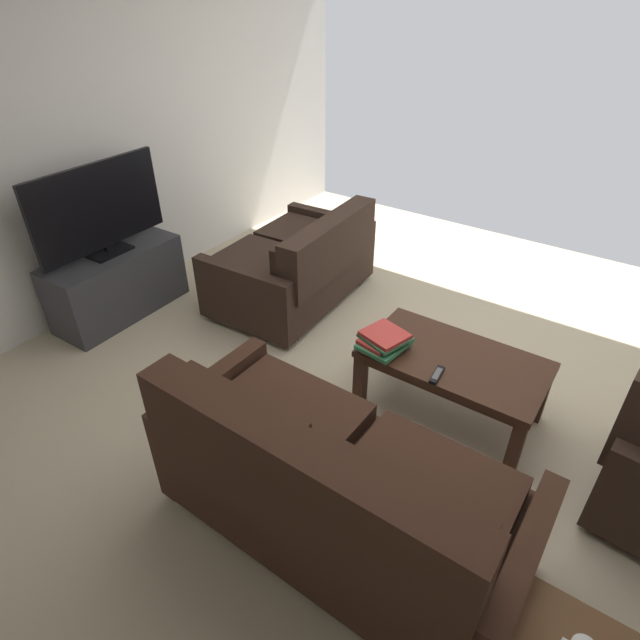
# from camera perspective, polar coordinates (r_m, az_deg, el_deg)

# --- Properties ---
(ground_plane) EXTENTS (5.38, 5.58, 0.01)m
(ground_plane) POSITION_cam_1_polar(r_m,az_deg,el_deg) (3.58, 10.09, -7.09)
(ground_plane) COLOR beige
(wall_right) EXTENTS (0.12, 5.58, 2.54)m
(wall_right) POSITION_cam_1_polar(r_m,az_deg,el_deg) (4.61, -21.22, 18.62)
(wall_right) COLOR white
(wall_right) RESTS_ON ground
(sofa_main) EXTENTS (1.74, 0.83, 0.93)m
(sofa_main) POSITION_cam_1_polar(r_m,az_deg,el_deg) (2.44, 1.31, -18.24)
(sofa_main) COLOR black
(sofa_main) RESTS_ON ground
(loveseat_near) EXTENTS (0.96, 1.41, 0.80)m
(loveseat_near) POSITION_cam_1_polar(r_m,az_deg,el_deg) (4.26, -2.52, 6.22)
(loveseat_near) COLOR black
(loveseat_near) RESTS_ON ground
(coffee_table) EXTENTS (1.07, 0.60, 0.44)m
(coffee_table) POSITION_cam_1_polar(r_m,az_deg,el_deg) (3.19, 14.61, -5.00)
(coffee_table) COLOR #3D2316
(coffee_table) RESTS_ON ground
(tv_stand) EXTENTS (0.46, 1.07, 0.54)m
(tv_stand) POSITION_cam_1_polar(r_m,az_deg,el_deg) (4.43, -21.61, 3.84)
(tv_stand) COLOR #38383D
(tv_stand) RESTS_ON ground
(flat_tv) EXTENTS (0.21, 1.08, 0.68)m
(flat_tv) POSITION_cam_1_polar(r_m,az_deg,el_deg) (4.17, -23.43, 11.31)
(flat_tv) COLOR black
(flat_tv) RESTS_ON tv_stand
(book_stack) EXTENTS (0.31, 0.33, 0.12)m
(book_stack) POSITION_cam_1_polar(r_m,az_deg,el_deg) (3.11, 7.14, -2.26)
(book_stack) COLOR #C63833
(book_stack) RESTS_ON coffee_table
(tv_remote) EXTENTS (0.06, 0.16, 0.02)m
(tv_remote) POSITION_cam_1_polar(r_m,az_deg,el_deg) (2.98, 12.90, -5.99)
(tv_remote) COLOR black
(tv_remote) RESTS_ON coffee_table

